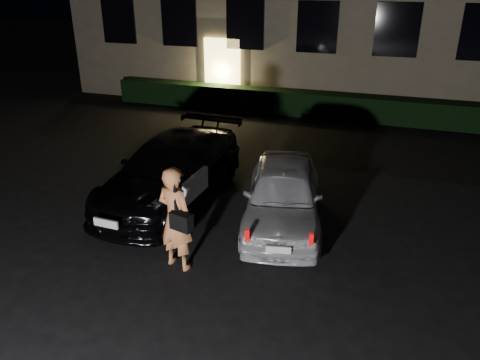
% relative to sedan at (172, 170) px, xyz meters
% --- Properties ---
extents(ground, '(80.00, 80.00, 0.00)m').
position_rel_sedan_xyz_m(ground, '(1.68, -2.85, -0.68)').
color(ground, black).
rests_on(ground, ground).
extents(hedge, '(15.00, 0.70, 0.85)m').
position_rel_sedan_xyz_m(hedge, '(1.68, 7.65, -0.26)').
color(hedge, black).
rests_on(hedge, ground).
extents(sedan, '(2.11, 4.84, 1.36)m').
position_rel_sedan_xyz_m(sedan, '(0.00, 0.00, 0.00)').
color(sedan, black).
rests_on(sedan, ground).
extents(hatch, '(2.21, 3.95, 1.27)m').
position_rel_sedan_xyz_m(hatch, '(2.63, -0.33, -0.05)').
color(hatch, silver).
rests_on(hatch, ground).
extents(man, '(0.78, 0.61, 1.86)m').
position_rel_sedan_xyz_m(man, '(1.29, -2.42, 0.25)').
color(man, '#E2844D').
rests_on(man, ground).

